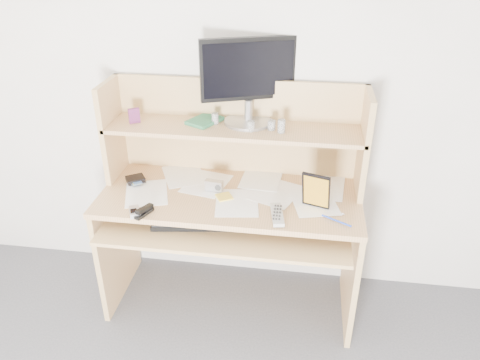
# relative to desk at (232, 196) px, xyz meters

# --- Properties ---
(back_wall) EXTENTS (3.60, 0.04, 2.50)m
(back_wall) POSITION_rel_desk_xyz_m (0.00, 0.24, 0.56)
(back_wall) COLOR silver
(back_wall) RESTS_ON floor
(desk) EXTENTS (1.40, 0.70, 1.30)m
(desk) POSITION_rel_desk_xyz_m (0.00, 0.00, 0.00)
(desk) COLOR tan
(desk) RESTS_ON floor
(paper_clutter) EXTENTS (1.32, 0.54, 0.01)m
(paper_clutter) POSITION_rel_desk_xyz_m (0.00, -0.08, 0.06)
(paper_clutter) COLOR white
(paper_clutter) RESTS_ON desk
(keyboard) EXTENTS (0.52, 0.25, 0.03)m
(keyboard) POSITION_rel_desk_xyz_m (-0.14, -0.22, -0.03)
(keyboard) COLOR black
(keyboard) RESTS_ON desk
(tv_remote) EXTENTS (0.09, 0.20, 0.02)m
(tv_remote) POSITION_rel_desk_xyz_m (0.27, -0.27, 0.07)
(tv_remote) COLOR #ABABA5
(tv_remote) RESTS_ON paper_clutter
(flip_phone) EXTENTS (0.09, 0.11, 0.02)m
(flip_phone) POSITION_rel_desk_xyz_m (-0.44, -0.34, 0.07)
(flip_phone) COLOR silver
(flip_phone) RESTS_ON paper_clutter
(stapler) EXTENTS (0.07, 0.12, 0.04)m
(stapler) POSITION_rel_desk_xyz_m (-0.39, -0.34, 0.08)
(stapler) COLOR black
(stapler) RESTS_ON paper_clutter
(wallet) EXTENTS (0.13, 0.12, 0.03)m
(wallet) POSITION_rel_desk_xyz_m (-0.55, -0.02, 0.07)
(wallet) COLOR black
(wallet) RESTS_ON paper_clutter
(sticky_note_pad) EXTENTS (0.11, 0.11, 0.01)m
(sticky_note_pad) POSITION_rel_desk_xyz_m (-0.02, -0.12, 0.06)
(sticky_note_pad) COLOR yellow
(sticky_note_pad) RESTS_ON desk
(digital_camera) EXTENTS (0.10, 0.05, 0.06)m
(digital_camera) POSITION_rel_desk_xyz_m (-0.09, -0.06, 0.09)
(digital_camera) COLOR #A4A3A6
(digital_camera) RESTS_ON paper_clutter
(game_case) EXTENTS (0.14, 0.06, 0.20)m
(game_case) POSITION_rel_desk_xyz_m (0.45, -0.16, 0.16)
(game_case) COLOR black
(game_case) RESTS_ON paper_clutter
(blue_pen) EXTENTS (0.14, 0.09, 0.01)m
(blue_pen) POSITION_rel_desk_xyz_m (0.56, -0.27, 0.07)
(blue_pen) COLOR #1634A9
(blue_pen) RESTS_ON paper_clutter
(card_box) EXTENTS (0.06, 0.05, 0.08)m
(card_box) POSITION_rel_desk_xyz_m (-0.54, 0.05, 0.43)
(card_box) COLOR #AB2116
(card_box) RESTS_ON desk
(shelf_book) EXTENTS (0.20, 0.22, 0.02)m
(shelf_book) POSITION_rel_desk_xyz_m (-0.17, 0.11, 0.40)
(shelf_book) COLOR #2E7451
(shelf_book) RESTS_ON desk
(chip_stack_a) EXTENTS (0.05, 0.05, 0.05)m
(chip_stack_a) POSITION_rel_desk_xyz_m (0.10, 0.03, 0.41)
(chip_stack_a) COLOR black
(chip_stack_a) RESTS_ON desk
(chip_stack_b) EXTENTS (0.04, 0.04, 0.06)m
(chip_stack_b) POSITION_rel_desk_xyz_m (-0.11, 0.10, 0.42)
(chip_stack_b) COLOR silver
(chip_stack_b) RESTS_ON desk
(chip_stack_c) EXTENTS (0.05, 0.05, 0.05)m
(chip_stack_c) POSITION_rel_desk_xyz_m (0.20, 0.06, 0.41)
(chip_stack_c) COLOR black
(chip_stack_c) RESTS_ON desk
(chip_stack_d) EXTENTS (0.04, 0.04, 0.07)m
(chip_stack_d) POSITION_rel_desk_xyz_m (0.25, 0.03, 0.42)
(chip_stack_d) COLOR white
(chip_stack_d) RESTS_ON desk
(monitor) EXTENTS (0.50, 0.27, 0.45)m
(monitor) POSITION_rel_desk_xyz_m (0.07, 0.16, 0.63)
(monitor) COLOR #A9A9AE
(monitor) RESTS_ON desk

